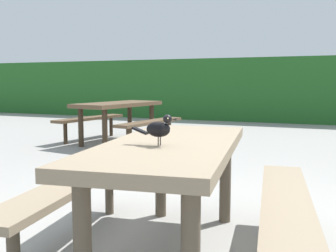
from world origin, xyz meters
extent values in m
plane|color=gray|center=(0.00, 0.00, 0.00)|extent=(60.00, 60.00, 0.00)
cube|color=#235B23|center=(0.00, 9.58, 0.89)|extent=(28.00, 2.05, 1.79)
cube|color=#84725B|center=(0.06, -0.13, 0.70)|extent=(1.00, 1.89, 0.07)
cylinder|color=brown|center=(-0.11, -0.87, 0.33)|extent=(0.09, 0.09, 0.67)
cylinder|color=brown|center=(-0.30, 0.52, 0.33)|extent=(0.09, 0.09, 0.67)
cylinder|color=brown|center=(0.23, 0.60, 0.33)|extent=(0.09, 0.09, 0.67)
cube|color=#84725B|center=(-0.63, -0.23, 0.41)|extent=(0.51, 1.73, 0.05)
cylinder|color=brown|center=(-0.72, 0.40, 0.20)|extent=(0.07, 0.07, 0.39)
cube|color=#84725B|center=(0.75, -0.04, 0.41)|extent=(0.51, 1.73, 0.05)
cylinder|color=brown|center=(0.67, 0.60, 0.20)|extent=(0.07, 0.07, 0.39)
ellipsoid|color=black|center=(0.05, -0.32, 0.84)|extent=(0.15, 0.08, 0.09)
ellipsoid|color=black|center=(0.10, -0.32, 0.84)|extent=(0.07, 0.06, 0.06)
sphere|color=black|center=(0.11, -0.32, 0.90)|extent=(0.05, 0.05, 0.05)
sphere|color=#EAE08C|center=(0.13, -0.30, 0.90)|extent=(0.01, 0.01, 0.01)
sphere|color=#EAE08C|center=(0.12, -0.34, 0.90)|extent=(0.01, 0.01, 0.01)
cone|color=black|center=(0.15, -0.33, 0.90)|extent=(0.03, 0.02, 0.02)
cube|color=black|center=(-0.07, -0.31, 0.82)|extent=(0.10, 0.04, 0.04)
cylinder|color=#47423D|center=(0.06, -0.31, 0.77)|extent=(0.01, 0.01, 0.05)
cylinder|color=#47423D|center=(0.06, -0.33, 0.77)|extent=(0.01, 0.01, 0.05)
cube|color=brown|center=(-2.61, 3.89, 0.70)|extent=(1.02, 1.89, 0.07)
cylinder|color=#382B1D|center=(-2.24, 4.55, 0.33)|extent=(0.09, 0.09, 0.67)
cylinder|color=#382B1D|center=(-2.77, 4.63, 0.33)|extent=(0.09, 0.09, 0.67)
cylinder|color=#382B1D|center=(-2.45, 3.16, 0.33)|extent=(0.09, 0.09, 0.67)
cylinder|color=#382B1D|center=(-2.98, 3.24, 0.33)|extent=(0.09, 0.09, 0.67)
cube|color=brown|center=(-1.92, 3.79, 0.41)|extent=(0.53, 1.73, 0.05)
cylinder|color=#382B1D|center=(-1.82, 4.42, 0.20)|extent=(0.07, 0.07, 0.39)
cylinder|color=#382B1D|center=(-2.01, 3.15, 0.20)|extent=(0.07, 0.07, 0.39)
cube|color=brown|center=(-3.30, 4.00, 0.41)|extent=(0.53, 1.73, 0.05)
cylinder|color=#382B1D|center=(-3.21, 4.63, 0.20)|extent=(0.07, 0.07, 0.39)
cylinder|color=#382B1D|center=(-3.40, 3.36, 0.20)|extent=(0.07, 0.07, 0.39)
camera|label=1|loc=(0.98, -2.40, 1.11)|focal=42.16mm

